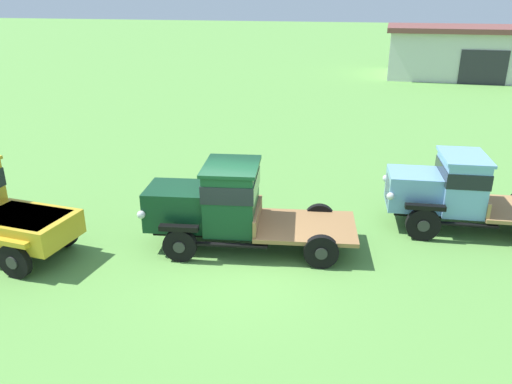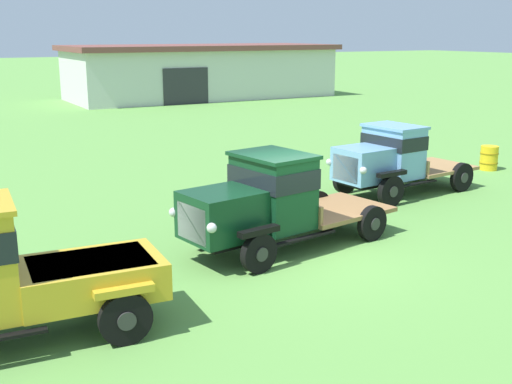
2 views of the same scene
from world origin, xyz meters
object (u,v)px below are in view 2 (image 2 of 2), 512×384
oil_drum_beside_row (489,158)px  vintage_truck_midrow_center (390,159)px  farm_shed (201,71)px  vintage_truck_foreground_near (1,276)px  vintage_truck_second_in_line (267,201)px

oil_drum_beside_row → vintage_truck_midrow_center: bearing=-168.7°
farm_shed → oil_drum_beside_row: farm_shed is taller
vintage_truck_foreground_near → vintage_truck_midrow_center: vintage_truck_foreground_near is taller
farm_shed → oil_drum_beside_row: (-1.89, -28.32, -1.51)m
vintage_truck_second_in_line → vintage_truck_midrow_center: vintage_truck_second_in_line is taller
vintage_truck_foreground_near → vintage_truck_second_in_line: (5.69, 1.79, 0.02)m
farm_shed → vintage_truck_foreground_near: farm_shed is taller
vintage_truck_foreground_near → oil_drum_beside_row: size_ratio=5.61×
farm_shed → vintage_truck_second_in_line: farm_shed is taller
vintage_truck_midrow_center → oil_drum_beside_row: 5.62m
vintage_truck_second_in_line → vintage_truck_midrow_center: bearing=24.3°
vintage_truck_foreground_near → oil_drum_beside_row: vintage_truck_foreground_near is taller
farm_shed → vintage_truck_midrow_center: bearing=-104.1°
vintage_truck_foreground_near → vintage_truck_midrow_center: size_ratio=0.96×
vintage_truck_foreground_near → oil_drum_beside_row: bearing=17.9°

